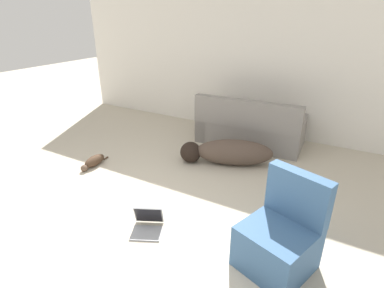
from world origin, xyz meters
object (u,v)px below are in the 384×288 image
Objects in this scene: couch at (250,129)px; cat at (94,161)px; laptop_open at (148,222)px; dog at (227,152)px; side_chair at (280,238)px.

couch is 3.26× the size of cat.
laptop_open is at bearing 61.99° from cat.
cat is (-1.71, -1.03, -0.12)m from dog.
dog reaches higher than cat.
dog is (-0.03, -0.90, -0.08)m from couch.
side_chair is at bearing 104.28° from dog.
dog is 1.79m from laptop_open.
side_chair is at bearing 76.51° from cat.
cat is 0.62× the size of side_chair.
cat is 1.73m from laptop_open.
couch reaches higher than cat.
laptop_open is at bearing 83.85° from couch.
couch is at bearing 133.82° from side_chair.
dog is 2.96× the size of cat.
side_chair is (1.32, 0.18, 0.21)m from laptop_open.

